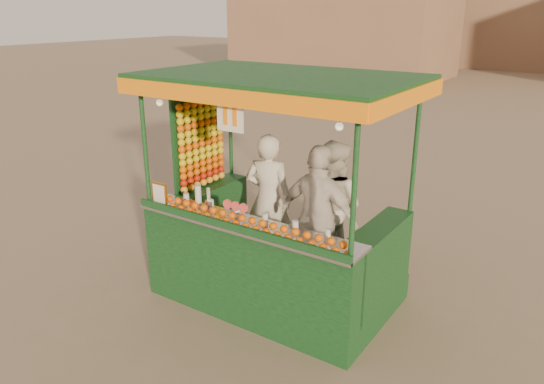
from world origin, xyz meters
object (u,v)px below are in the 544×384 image
Objects in this scene: vendor_middle at (332,206)px; vendor_right at (319,218)px; juice_cart at (267,232)px; vendor_left at (269,199)px.

vendor_right is at bearing 108.80° from vendor_middle.
juice_cart is at bearing 56.29° from vendor_middle.
juice_cart is 0.48m from vendor_left.
juice_cart is at bearing 107.94° from vendor_left.
juice_cart reaches higher than vendor_left.
vendor_left is 0.76m from vendor_middle.
vendor_right is (0.60, 0.11, 0.27)m from juice_cart.
vendor_right is (0.81, -0.24, 0.01)m from vendor_left.
vendor_right reaches higher than vendor_left.
vendor_middle is at bearing -176.32° from vendor_left.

